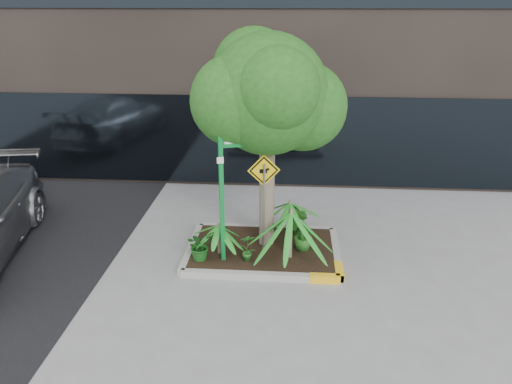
{
  "coord_description": "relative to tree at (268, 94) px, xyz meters",
  "views": [
    {
      "loc": [
        0.76,
        -9.45,
        5.31
      ],
      "look_at": [
        0.05,
        0.2,
        1.49
      ],
      "focal_mm": 35.0,
      "sensor_mm": 36.0,
      "label": 1
    }
  ],
  "objects": [
    {
      "name": "tree",
      "position": [
        0.0,
        0.0,
        0.0
      ],
      "size": [
        3.17,
        2.81,
        4.75
      ],
      "color": "gray",
      "rests_on": "ground"
    },
    {
      "name": "shrub_d",
      "position": [
        0.75,
        0.39,
        -2.97
      ],
      "size": [
        0.54,
        0.54,
        0.7
      ],
      "primitive_type": "imported",
      "rotation": [
        0.0,
        0.0,
        5.42
      ],
      "color": "#225A1A",
      "rests_on": "planter"
    },
    {
      "name": "planter",
      "position": [
        -0.03,
        -0.27,
        -3.37
      ],
      "size": [
        3.35,
        2.36,
        0.15
      ],
      "color": "#9E9E99",
      "rests_on": "ground"
    },
    {
      "name": "cattle_sign",
      "position": [
        -0.04,
        -0.42,
        -1.84
      ],
      "size": [
        0.67,
        0.24,
        2.19
      ],
      "rotation": [
        0.0,
        0.0,
        0.18
      ],
      "color": "slate",
      "rests_on": "ground"
    },
    {
      "name": "palm_front",
      "position": [
        0.54,
        -0.64,
        -2.28
      ],
      "size": [
        1.24,
        1.24,
        1.38
      ],
      "color": "gray",
      "rests_on": "ground"
    },
    {
      "name": "shrub_b",
      "position": [
        0.81,
        -0.27,
        -2.97
      ],
      "size": [
        0.56,
        0.56,
        0.7
      ],
      "primitive_type": "imported",
      "rotation": [
        0.0,
        0.0,
        2.42
      ],
      "color": "#2A7021",
      "rests_on": "planter"
    },
    {
      "name": "shrub_c",
      "position": [
        -0.35,
        -0.86,
        -3.01
      ],
      "size": [
        0.4,
        0.4,
        0.62
      ],
      "primitive_type": "imported",
      "rotation": [
        0.0,
        0.0,
        3.4
      ],
      "color": "#22621E",
      "rests_on": "planter"
    },
    {
      "name": "palm_back",
      "position": [
        0.5,
        0.52,
        -2.56
      ],
      "size": [
        0.91,
        0.91,
        1.01
      ],
      "color": "gray",
      "rests_on": "ground"
    },
    {
      "name": "palm_left",
      "position": [
        -0.99,
        -0.58,
        -2.67
      ],
      "size": [
        0.79,
        0.79,
        0.87
      ],
      "color": "gray",
      "rests_on": "ground"
    },
    {
      "name": "shrub_a",
      "position": [
        -1.34,
        -0.86,
        -3.0
      ],
      "size": [
        0.8,
        0.8,
        0.63
      ],
      "primitive_type": "imported",
      "rotation": [
        0.0,
        0.0,
        0.85
      ],
      "color": "#165017",
      "rests_on": "planter"
    },
    {
      "name": "street_sign_post",
      "position": [
        -0.82,
        -0.77,
        -1.58
      ],
      "size": [
        1.07,
        0.88,
        3.06
      ],
      "rotation": [
        0.0,
        0.0,
        0.31
      ],
      "color": "#0B7C2E",
      "rests_on": "ground"
    },
    {
      "name": "ground",
      "position": [
        -0.26,
        -0.55,
        -3.47
      ],
      "size": [
        80.0,
        80.0,
        0.0
      ],
      "primitive_type": "plane",
      "color": "gray",
      "rests_on": "ground"
    }
  ]
}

